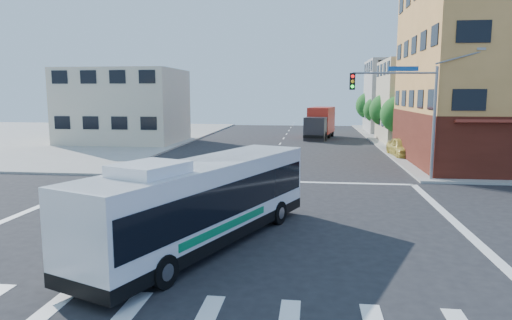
# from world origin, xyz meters

# --- Properties ---
(ground) EXTENTS (120.00, 120.00, 0.00)m
(ground) POSITION_xyz_m (0.00, 0.00, 0.00)
(ground) COLOR black
(ground) RESTS_ON ground
(sidewalk_nw) EXTENTS (50.00, 50.00, 0.15)m
(sidewalk_nw) POSITION_xyz_m (-35.00, 35.00, 0.07)
(sidewalk_nw) COLOR gray
(sidewalk_nw) RESTS_ON ground
(building_east_near) EXTENTS (12.06, 10.06, 9.00)m
(building_east_near) POSITION_xyz_m (16.98, 33.98, 4.51)
(building_east_near) COLOR tan
(building_east_near) RESTS_ON ground
(building_east_far) EXTENTS (12.06, 10.06, 10.00)m
(building_east_far) POSITION_xyz_m (16.98, 47.98, 5.01)
(building_east_far) COLOR #A5A5A0
(building_east_far) RESTS_ON ground
(building_west) EXTENTS (12.06, 10.06, 8.00)m
(building_west) POSITION_xyz_m (-17.02, 29.98, 4.01)
(building_west) COLOR beige
(building_west) RESTS_ON ground
(signal_mast_ne) EXTENTS (7.91, 1.13, 8.07)m
(signal_mast_ne) POSITION_xyz_m (9.08, 10.62, 4.98)
(signal_mast_ne) COLOR gray
(signal_mast_ne) RESTS_ON ground
(street_tree_a) EXTENTS (3.60, 3.60, 5.53)m
(street_tree_a) POSITION_xyz_m (11.90, 27.92, 3.59)
(street_tree_a) COLOR #382214
(street_tree_a) RESTS_ON ground
(street_tree_b) EXTENTS (3.80, 3.80, 5.79)m
(street_tree_b) POSITION_xyz_m (11.90, 35.92, 3.75)
(street_tree_b) COLOR #382214
(street_tree_b) RESTS_ON ground
(street_tree_c) EXTENTS (3.40, 3.40, 5.29)m
(street_tree_c) POSITION_xyz_m (11.90, 43.92, 3.46)
(street_tree_c) COLOR #382214
(street_tree_c) RESTS_ON ground
(street_tree_d) EXTENTS (4.00, 4.00, 6.03)m
(street_tree_d) POSITION_xyz_m (11.90, 51.92, 3.88)
(street_tree_d) COLOR #382214
(street_tree_d) RESTS_ON ground
(transit_bus) EXTENTS (6.43, 11.36, 3.34)m
(transit_bus) POSITION_xyz_m (-0.25, -2.68, 1.63)
(transit_bus) COLOR black
(transit_bus) RESTS_ON ground
(box_truck) EXTENTS (3.88, 8.59, 3.73)m
(box_truck) POSITION_xyz_m (4.33, 37.63, 1.81)
(box_truck) COLOR #252429
(box_truck) RESTS_ON ground
(parked_car) EXTENTS (2.36, 4.96, 1.64)m
(parked_car) POSITION_xyz_m (11.15, 21.96, 0.82)
(parked_car) COLOR #DBC24B
(parked_car) RESTS_ON ground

